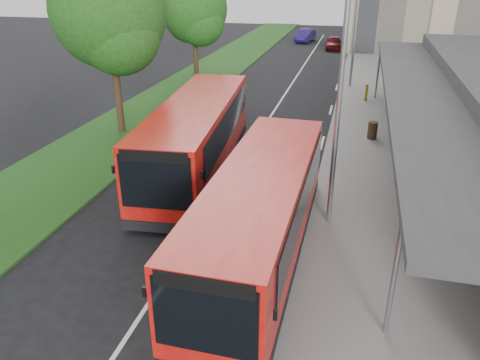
# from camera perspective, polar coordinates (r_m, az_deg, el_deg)

# --- Properties ---
(ground) EXTENTS (120.00, 120.00, 0.00)m
(ground) POSITION_cam_1_polar(r_m,az_deg,el_deg) (15.20, -6.01, -7.14)
(ground) COLOR black
(ground) RESTS_ON ground
(pavement) EXTENTS (5.00, 80.00, 0.15)m
(pavement) POSITION_cam_1_polar(r_m,az_deg,el_deg) (33.05, 16.26, 9.89)
(pavement) COLOR gray
(pavement) RESTS_ON ground
(grass_verge) EXTENTS (5.00, 80.00, 0.10)m
(grass_verge) POSITION_cam_1_polar(r_m,az_deg,el_deg) (35.03, -5.84, 11.49)
(grass_verge) COLOR #214E19
(grass_verge) RESTS_ON ground
(lane_centre_line) EXTENTS (0.12, 70.00, 0.01)m
(lane_centre_line) POSITION_cam_1_polar(r_m,az_deg,el_deg) (28.60, 4.21, 8.44)
(lane_centre_line) COLOR silver
(lane_centre_line) RESTS_ON ground
(kerb_dashes) EXTENTS (0.12, 56.00, 0.01)m
(kerb_dashes) POSITION_cam_1_polar(r_m,az_deg,el_deg) (32.10, 11.40, 9.84)
(kerb_dashes) COLOR silver
(kerb_dashes) RESTS_ON ground
(tree_mid) EXTENTS (5.48, 5.48, 8.80)m
(tree_mid) POSITION_cam_1_polar(r_m,az_deg,el_deg) (24.24, -15.57, 18.42)
(tree_mid) COLOR #332414
(tree_mid) RESTS_ON ground
(tree_far) EXTENTS (4.70, 4.70, 7.56)m
(tree_far) POSITION_cam_1_polar(r_m,az_deg,el_deg) (35.25, -5.61, 19.55)
(tree_far) COLOR #332414
(tree_far) RESTS_ON ground
(lamp_post_near) EXTENTS (1.44, 0.28, 8.00)m
(lamp_post_near) POSITION_cam_1_polar(r_m,az_deg,el_deg) (14.45, 11.80, 11.12)
(lamp_post_near) COLOR gray
(lamp_post_near) RESTS_ON pavement
(lamp_post_far) EXTENTS (1.44, 0.28, 8.00)m
(lamp_post_far) POSITION_cam_1_polar(r_m,az_deg,el_deg) (34.22, 13.87, 18.57)
(lamp_post_far) COLOR gray
(lamp_post_far) RESTS_ON pavement
(bus_main) EXTENTS (2.72, 10.05, 2.83)m
(bus_main) POSITION_cam_1_polar(r_m,az_deg,el_deg) (13.50, 2.51, -4.27)
(bus_main) COLOR red
(bus_main) RESTS_ON ground
(bus_second) EXTENTS (3.69, 10.89, 3.03)m
(bus_second) POSITION_cam_1_polar(r_m,az_deg,el_deg) (19.31, -5.27, 5.14)
(bus_second) COLOR red
(bus_second) RESTS_ON ground
(litter_bin) EXTENTS (0.57, 0.57, 0.84)m
(litter_bin) POSITION_cam_1_polar(r_m,az_deg,el_deg) (24.12, 15.85, 5.85)
(litter_bin) COLOR #3A2A17
(litter_bin) RESTS_ON pavement
(bollard) EXTENTS (0.22, 0.22, 1.04)m
(bollard) POSITION_cam_1_polar(r_m,az_deg,el_deg) (31.06, 15.15, 10.24)
(bollard) COLOR yellow
(bollard) RESTS_ON pavement
(car_near) EXTENTS (1.93, 4.12, 1.36)m
(car_near) POSITION_cam_1_polar(r_m,az_deg,el_deg) (51.44, 11.33, 16.10)
(car_near) COLOR #530B0D
(car_near) RESTS_ON ground
(car_far) EXTENTS (2.08, 4.35, 1.38)m
(car_far) POSITION_cam_1_polar(r_m,az_deg,el_deg) (56.33, 7.96, 17.05)
(car_far) COLOR navy
(car_far) RESTS_ON ground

